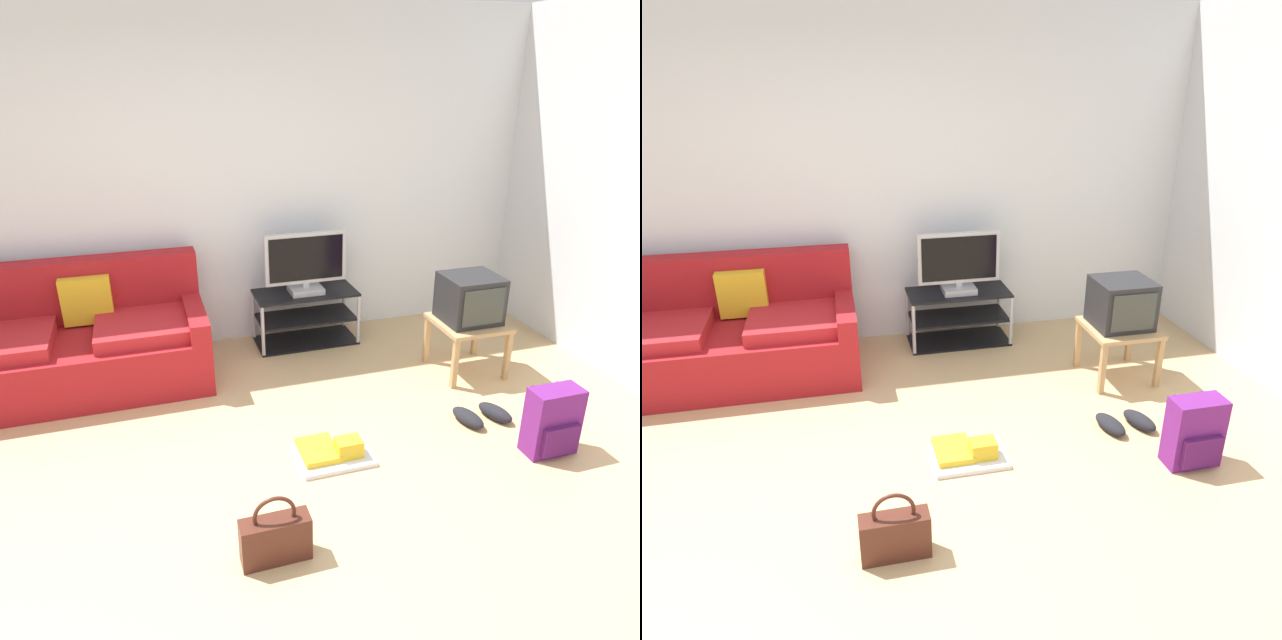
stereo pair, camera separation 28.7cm
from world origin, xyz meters
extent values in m
cube|color=tan|center=(0.00, 0.00, -0.01)|extent=(9.00, 9.80, 0.02)
cube|color=silver|center=(0.00, 2.45, 1.35)|extent=(9.00, 0.10, 2.70)
cube|color=maroon|center=(-0.86, 1.88, 0.20)|extent=(1.85, 0.89, 0.40)
cube|color=maroon|center=(-0.86, 2.23, 0.64)|extent=(1.85, 0.20, 0.49)
cube|color=maroon|center=(-0.01, 1.88, 0.48)|extent=(0.14, 0.89, 0.16)
cube|color=#AF2026|center=(-1.37, 1.82, 0.45)|extent=(0.74, 0.62, 0.10)
cube|color=#AF2026|center=(-0.36, 1.82, 0.45)|extent=(0.74, 0.62, 0.10)
cube|color=gold|center=(-0.77, 2.11, 0.60)|extent=(0.36, 0.14, 0.37)
cube|color=black|center=(0.94, 2.14, 0.45)|extent=(0.86, 0.41, 0.02)
cube|color=black|center=(0.94, 2.14, 0.23)|extent=(0.83, 0.39, 0.02)
cube|color=black|center=(0.94, 2.14, 0.01)|extent=(0.86, 0.41, 0.02)
cylinder|color=#B7B7BC|center=(0.53, 1.95, 0.23)|extent=(0.03, 0.03, 0.46)
cylinder|color=#B7B7BC|center=(1.36, 1.95, 0.23)|extent=(0.03, 0.03, 0.46)
cylinder|color=#B7B7BC|center=(0.53, 2.33, 0.23)|extent=(0.03, 0.03, 0.46)
cylinder|color=#B7B7BC|center=(1.36, 2.33, 0.23)|extent=(0.03, 0.03, 0.46)
cube|color=#B2B2B7|center=(0.94, 2.12, 0.49)|extent=(0.28, 0.22, 0.05)
cube|color=#B2B2B7|center=(0.94, 2.12, 0.53)|extent=(0.05, 0.04, 0.04)
cube|color=#B2B2B7|center=(0.94, 2.12, 0.76)|extent=(0.69, 0.04, 0.43)
cube|color=black|center=(0.94, 2.10, 0.76)|extent=(0.63, 0.01, 0.37)
cube|color=tan|center=(1.99, 1.26, 0.41)|extent=(0.51, 0.51, 0.03)
cube|color=tan|center=(1.77, 1.04, 0.20)|extent=(0.04, 0.04, 0.39)
cube|color=tan|center=(2.21, 1.04, 0.20)|extent=(0.04, 0.04, 0.39)
cube|color=tan|center=(1.77, 1.48, 0.20)|extent=(0.04, 0.04, 0.39)
cube|color=tan|center=(2.21, 1.48, 0.20)|extent=(0.04, 0.04, 0.39)
cube|color=#232326|center=(1.99, 1.28, 0.60)|extent=(0.41, 0.38, 0.36)
cube|color=#333833|center=(1.99, 1.09, 0.60)|extent=(0.34, 0.01, 0.28)
cube|color=#661E70|center=(1.93, 0.16, 0.22)|extent=(0.32, 0.16, 0.44)
cube|color=#4C1654|center=(1.93, 0.06, 0.14)|extent=(0.24, 0.04, 0.19)
cylinder|color=#4C1654|center=(1.84, 0.26, 0.24)|extent=(0.04, 0.04, 0.35)
cylinder|color=#4C1654|center=(2.02, 0.26, 0.24)|extent=(0.04, 0.04, 0.35)
cube|color=#4C2319|center=(0.12, -0.18, 0.12)|extent=(0.34, 0.11, 0.24)
torus|color=#4C2319|center=(0.12, -0.18, 0.27)|extent=(0.21, 0.02, 0.21)
ellipsoid|color=black|center=(1.62, 0.58, 0.04)|extent=(0.18, 0.29, 0.09)
ellipsoid|color=black|center=(1.83, 0.58, 0.04)|extent=(0.20, 0.29, 0.09)
cube|color=silver|center=(0.64, 0.49, 0.01)|extent=(0.45, 0.33, 0.03)
cube|color=gold|center=(0.72, 0.45, 0.08)|extent=(0.16, 0.12, 0.11)
cube|color=gold|center=(0.55, 0.52, 0.05)|extent=(0.22, 0.28, 0.04)
camera|label=1|loc=(-0.32, -2.28, 2.18)|focal=32.62mm
camera|label=2|loc=(-0.05, -2.36, 2.18)|focal=32.62mm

